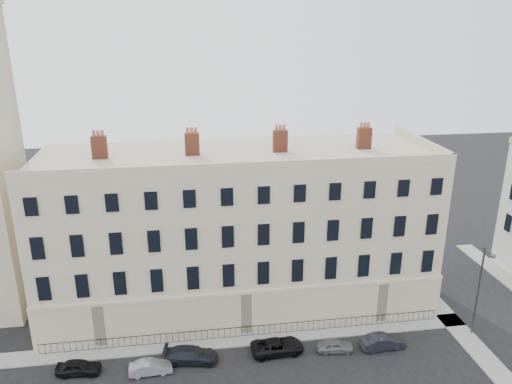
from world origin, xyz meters
TOP-DOWN VIEW (x-y plane):
  - ground at (0.00, 0.00)m, footprint 160.00×160.00m
  - terrace at (-5.97, 11.97)m, footprint 36.22×12.22m
  - pavement_terrace at (-10.00, 5.00)m, footprint 48.00×2.00m
  - pavement_east_return at (13.00, 8.00)m, footprint 2.00×24.00m
  - railings at (-6.00, 5.40)m, footprint 35.00×0.04m
  - car_a at (-19.79, 2.55)m, footprint 3.57×1.68m
  - car_b at (-14.18, 1.77)m, footprint 3.42×1.37m
  - car_c at (-10.98, 2.73)m, footprint 4.68×2.50m
  - car_d at (-3.78, 2.81)m, footprint 4.59×2.34m
  - car_e at (1.03, 2.28)m, footprint 3.24×1.62m
  - car_f at (5.17, 2.10)m, footprint 3.90×1.54m
  - streetlamp at (13.83, 2.82)m, footprint 0.53×1.82m

SIDE VIEW (x-z plane):
  - ground at x=0.00m, z-range 0.00..0.00m
  - pavement_terrace at x=-10.00m, z-range 0.00..0.12m
  - pavement_east_return at x=13.00m, z-range 0.00..0.12m
  - car_e at x=1.03m, z-range 0.00..1.06m
  - railings at x=-6.00m, z-range 0.07..1.03m
  - car_b at x=-14.18m, z-range 0.00..1.11m
  - car_a at x=-19.79m, z-range 0.00..1.18m
  - car_d at x=-3.78m, z-range 0.00..1.24m
  - car_f at x=5.17m, z-range 0.00..1.26m
  - car_c at x=-10.98m, z-range 0.00..1.29m
  - streetlamp at x=13.83m, z-range 0.46..8.94m
  - terrace at x=-5.97m, z-range -1.00..16.00m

